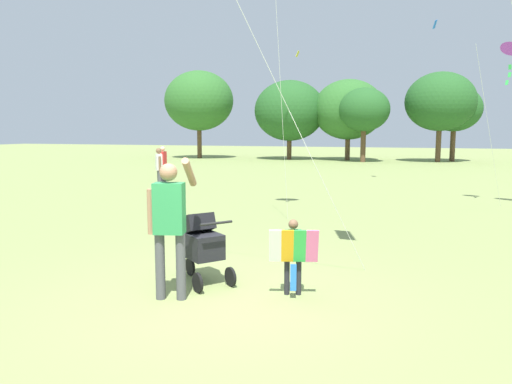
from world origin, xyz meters
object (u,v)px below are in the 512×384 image
stroller (201,242)px  kite_blue_high (510,51)px  person_couple_left (163,161)px  person_adult_flyer (170,218)px  person_red_shirt (159,166)px  child_with_butterfly_kite (293,250)px

stroller → kite_blue_high: kite_blue_high is taller
person_couple_left → stroller: bearing=-58.9°
person_adult_flyer → person_red_shirt: (-5.90, 10.19, -0.15)m
stroller → person_red_shirt: bearing=122.5°
kite_blue_high → person_red_shirt: (-11.32, -0.02, -3.53)m
kite_blue_high → person_red_shirt: 11.86m
stroller → person_couple_left: (-7.39, 12.25, 0.30)m
person_adult_flyer → kite_blue_high: 12.05m
person_couple_left → kite_blue_high: bearing=-12.5°
kite_blue_high → stroller: bearing=-119.5°
person_red_shirt → child_with_butterfly_kite: bearing=-52.2°
stroller → person_red_shirt: size_ratio=0.65×
person_adult_flyer → person_red_shirt: size_ratio=1.19×
person_couple_left → person_adult_flyer: bearing=-60.7°
kite_blue_high → person_couple_left: size_ratio=3.07×
person_adult_flyer → kite_blue_high: kite_blue_high is taller
person_adult_flyer → stroller: (0.08, 0.79, -0.48)m
person_adult_flyer → child_with_butterfly_kite: bearing=23.2°
person_adult_flyer → person_red_shirt: bearing=120.1°
child_with_butterfly_kite → person_red_shirt: size_ratio=0.66×
kite_blue_high → person_couple_left: (-12.73, 2.83, -3.55)m
person_adult_flyer → person_couple_left: person_adult_flyer is taller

